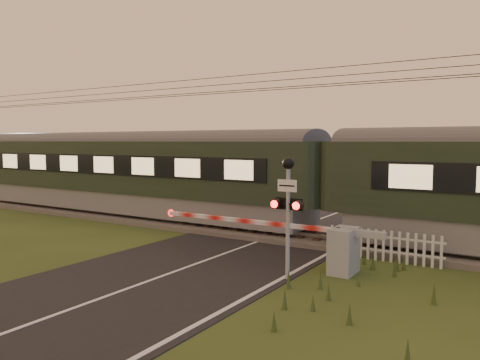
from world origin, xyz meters
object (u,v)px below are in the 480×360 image
Objects in this scene: boom_gate at (332,247)px; crossing_signal at (288,196)px; train at (331,182)px; picket_fence at (384,246)px.

crossing_signal is at bearing -118.08° from boom_gate.
crossing_signal is (0.83, -5.05, 0.04)m from train.
crossing_signal is at bearing -116.63° from picket_fence.
train is 11.54× the size of picket_fence.
boom_gate is 2.05m from picket_fence.
boom_gate is 2.10m from crossing_signal.
picket_fence is (1.58, 3.16, -1.69)m from crossing_signal.
crossing_signal reaches higher than picket_fence.
train reaches higher than crossing_signal.
boom_gate is at bearing 61.92° from crossing_signal.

